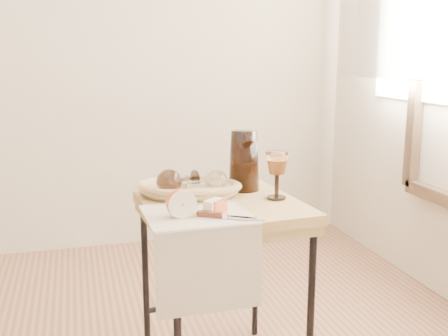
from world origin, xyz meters
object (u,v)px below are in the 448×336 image
object	(u,v)px
side_table	(222,291)
wine_goblet	(277,175)
apple_half	(181,203)
goblet_lying_a	(180,180)
pitcher	(244,161)
tea_towel	(197,214)
goblet_lying_b	(204,182)
table_knife	(228,216)
bread_basket	(189,190)

from	to	relation	value
side_table	wine_goblet	bearing A→B (deg)	-3.28
side_table	apple_half	world-z (taller)	apple_half
goblet_lying_a	pitcher	size ratio (longest dim) A/B	0.55
tea_towel	apple_half	world-z (taller)	apple_half
side_table	goblet_lying_b	distance (m)	0.38
goblet_lying_b	table_knife	bearing A→B (deg)	-89.24
side_table	pitcher	xyz separation A→B (m)	(0.12, 0.14, 0.43)
side_table	wine_goblet	world-z (taller)	wine_goblet
goblet_lying_b	goblet_lying_a	bearing A→B (deg)	156.29
bread_basket	goblet_lying_b	world-z (taller)	goblet_lying_b
pitcher	goblet_lying_a	bearing A→B (deg)	176.32
side_table	wine_goblet	size ratio (longest dim) A/B	3.87
tea_towel	bread_basket	bearing A→B (deg)	81.99
tea_towel	wine_goblet	xyz separation A→B (m)	(0.30, 0.11, 0.08)
goblet_lying_a	apple_half	size ratio (longest dim) A/B	1.52
pitcher	table_knife	size ratio (longest dim) A/B	1.26
tea_towel	table_knife	xyz separation A→B (m)	(0.08, -0.07, 0.01)
apple_half	goblet_lying_b	bearing A→B (deg)	55.69
pitcher	table_knife	xyz separation A→B (m)	(-0.16, -0.34, -0.09)
tea_towel	table_knife	world-z (taller)	table_knife
pitcher	apple_half	world-z (taller)	pitcher
side_table	goblet_lying_a	bearing A→B (deg)	134.64
side_table	tea_towel	bearing A→B (deg)	-132.82
tea_towel	pitcher	size ratio (longest dim) A/B	1.23
bread_basket	pitcher	bearing A→B (deg)	29.48
wine_goblet	goblet_lying_b	bearing A→B (deg)	157.20
pitcher	apple_half	xyz separation A→B (m)	(-0.29, -0.28, -0.06)
bread_basket	table_knife	size ratio (longest dim) A/B	1.58
bread_basket	pitcher	distance (m)	0.23
tea_towel	bread_basket	size ratio (longest dim) A/B	0.98
goblet_lying_a	goblet_lying_b	distance (m)	0.08
side_table	tea_towel	xyz separation A→B (m)	(-0.12, -0.12, 0.32)
tea_towel	apple_half	size ratio (longest dim) A/B	3.37
goblet_lying_a	goblet_lying_b	size ratio (longest dim) A/B	1.11
bread_basket	pitcher	xyz separation A→B (m)	(0.21, 0.03, 0.09)
tea_towel	apple_half	xyz separation A→B (m)	(-0.05, -0.02, 0.05)
side_table	tea_towel	world-z (taller)	tea_towel
apple_half	side_table	bearing A→B (deg)	34.73
goblet_lying_b	table_knife	xyz separation A→B (m)	(0.00, -0.28, -0.04)
goblet_lying_a	goblet_lying_b	bearing A→B (deg)	136.68
table_knife	goblet_lying_b	bearing A→B (deg)	122.07
goblet_lying_a	pitcher	distance (m)	0.24
wine_goblet	table_knife	size ratio (longest dim) A/B	0.81
pitcher	apple_half	distance (m)	0.41
goblet_lying_b	wine_goblet	distance (m)	0.25
pitcher	bread_basket	bearing A→B (deg)	-179.21
goblet_lying_a	wine_goblet	distance (m)	0.33
apple_half	pitcher	bearing A→B (deg)	38.98
side_table	wine_goblet	distance (m)	0.44
apple_half	table_knife	distance (m)	0.15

